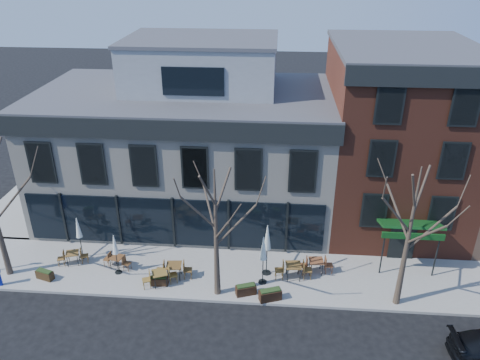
{
  "coord_description": "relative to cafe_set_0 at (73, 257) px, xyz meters",
  "views": [
    {
      "loc": [
        5.68,
        -22.69,
        16.06
      ],
      "look_at": [
        3.68,
        2.0,
        3.74
      ],
      "focal_mm": 35.0,
      "sensor_mm": 36.0,
      "label": 1
    }
  ],
  "objects": [
    {
      "name": "cafe_set_3",
      "position": [
        5.91,
        -0.78,
        0.07
      ],
      "size": [
        1.99,
        0.86,
        1.03
      ],
      "color": "brown",
      "rests_on": "sidewalk_front"
    },
    {
      "name": "sidewalk_side",
      "position": [
        -5.89,
        8.08,
        -0.53
      ],
      "size": [
        4.5,
        12.0,
        0.15
      ],
      "primitive_type": "cube",
      "color": "gray",
      "rests_on": "ground"
    },
    {
      "name": "cafe_set_1",
      "position": [
        2.58,
        -0.16,
        -0.01
      ],
      "size": [
        1.7,
        0.82,
        0.87
      ],
      "color": "brown",
      "rests_on": "sidewalk_front"
    },
    {
      "name": "corner_building",
      "position": [
        5.44,
        7.15,
        4.11
      ],
      "size": [
        18.39,
        10.39,
        11.1
      ],
      "color": "beige",
      "rests_on": "ground"
    },
    {
      "name": "umbrella_1",
      "position": [
        2.76,
        -0.6,
        1.25
      ],
      "size": [
        0.39,
        0.39,
        2.42
      ],
      "color": "black",
      "rests_on": "sidewalk_front"
    },
    {
      "name": "ground",
      "position": [
        5.36,
        2.08,
        -0.61
      ],
      "size": [
        120.0,
        120.0,
        0.0
      ],
      "primitive_type": "plane",
      "color": "black",
      "rests_on": "ground"
    },
    {
      "name": "cafe_set_5",
      "position": [
        13.48,
        0.28,
        0.05
      ],
      "size": [
        1.9,
        0.82,
        0.98
      ],
      "color": "brown",
      "rests_on": "sidewalk_front"
    },
    {
      "name": "red_brick_building",
      "position": [
        18.36,
        7.06,
        5.03
      ],
      "size": [
        8.2,
        11.78,
        11.18
      ],
      "color": "brown",
      "rests_on": "ground"
    },
    {
      "name": "sidewalk_front",
      "position": [
        8.61,
        -0.07,
        -0.53
      ],
      "size": [
        33.5,
        4.7,
        0.15
      ],
      "primitive_type": "cube",
      "color": "gray",
      "rests_on": "ground"
    },
    {
      "name": "planter_3",
      "position": [
        11.07,
        -2.12,
        -0.15
      ],
      "size": [
        1.2,
        0.8,
        0.63
      ],
      "color": "black",
      "rests_on": "sidewalk_front"
    },
    {
      "name": "planter_2",
      "position": [
        9.82,
        -1.8,
        -0.17
      ],
      "size": [
        1.11,
        0.74,
        0.58
      ],
      "color": "black",
      "rests_on": "sidewalk_front"
    },
    {
      "name": "planter_0",
      "position": [
        -0.99,
        -1.42,
        -0.19
      ],
      "size": [
        1.02,
        0.65,
        0.53
      ],
      "color": "#322210",
      "rests_on": "sidewalk_front"
    },
    {
      "name": "cafe_set_0",
      "position": [
        0.0,
        0.0,
        0.0
      ],
      "size": [
        1.74,
        0.9,
        0.89
      ],
      "color": "brown",
      "rests_on": "sidewalk_front"
    },
    {
      "name": "umbrella_0",
      "position": [
        0.27,
        0.66,
        1.37
      ],
      "size": [
        0.41,
        0.41,
        2.59
      ],
      "color": "black",
      "rests_on": "sidewalk_front"
    },
    {
      "name": "cafe_set_4",
      "position": [
        12.24,
        -0.29,
        0.09
      ],
      "size": [
        2.04,
        0.88,
        1.06
      ],
      "color": "brown",
      "rests_on": "sidewalk_front"
    },
    {
      "name": "umbrella_3",
      "position": [
        10.64,
        -0.8,
        1.56
      ],
      "size": [
        0.46,
        0.46,
        2.86
      ],
      "color": "black",
      "rests_on": "sidewalk_front"
    },
    {
      "name": "tree_right",
      "position": [
        17.37,
        -1.82,
        3.41
      ],
      "size": [
        3.72,
        3.77,
        7.48
      ],
      "color": "#382B21",
      "rests_on": "sidewalk_front"
    },
    {
      "name": "tree_mid",
      "position": [
        8.37,
        -1.82,
        3.18
      ],
      "size": [
        3.5,
        3.55,
        7.04
      ],
      "color": "#382B21",
      "rests_on": "sidewalk_front"
    },
    {
      "name": "cafe_set_2",
      "position": [
        5.28,
        -1.42,
        0.05
      ],
      "size": [
        1.9,
        1.15,
        0.98
      ],
      "color": "brown",
      "rests_on": "sidewalk_front"
    },
    {
      "name": "planter_1",
      "position": [
        5.23,
        -1.42,
        -0.2
      ],
      "size": [
        0.94,
        0.43,
        0.51
      ],
      "color": "black",
      "rests_on": "sidewalk_front"
    },
    {
      "name": "umbrella_4",
      "position": [
        10.81,
        0.01,
        1.69
      ],
      "size": [
        0.49,
        0.49,
        3.04
      ],
      "color": "black",
      "rests_on": "sidewalk_front"
    }
  ]
}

